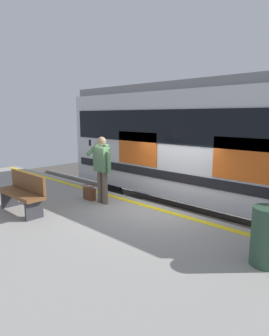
{
  "coord_description": "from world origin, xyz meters",
  "views": [
    {
      "loc": [
        -4.26,
        5.41,
        3.2
      ],
      "look_at": [
        0.57,
        0.3,
        1.91
      ],
      "focal_mm": 30.63,
      "sensor_mm": 36.0,
      "label": 1
    }
  ],
  "objects_px": {
    "handbag": "(89,193)",
    "bench": "(23,191)",
    "passenger": "(102,165)",
    "train_carriage": "(210,140)",
    "trash_bin": "(267,237)"
  },
  "relations": [
    {
      "from": "train_carriage",
      "to": "handbag",
      "type": "height_order",
      "value": "train_carriage"
    },
    {
      "from": "bench",
      "to": "trash_bin",
      "type": "height_order",
      "value": "bench"
    },
    {
      "from": "handbag",
      "to": "trash_bin",
      "type": "distance_m",
      "value": 4.6
    },
    {
      "from": "train_carriage",
      "to": "trash_bin",
      "type": "height_order",
      "value": "train_carriage"
    },
    {
      "from": "handbag",
      "to": "trash_bin",
      "type": "bearing_deg",
      "value": 176.46
    },
    {
      "from": "passenger",
      "to": "handbag",
      "type": "relative_size",
      "value": 4.35
    },
    {
      "from": "handbag",
      "to": "passenger",
      "type": "bearing_deg",
      "value": -173.39
    },
    {
      "from": "bench",
      "to": "trash_bin",
      "type": "distance_m",
      "value": 5.08
    },
    {
      "from": "handbag",
      "to": "bench",
      "type": "bearing_deg",
      "value": 79.59
    },
    {
      "from": "passenger",
      "to": "bench",
      "type": "distance_m",
      "value": 1.95
    },
    {
      "from": "passenger",
      "to": "bench",
      "type": "relative_size",
      "value": 1.11
    },
    {
      "from": "handbag",
      "to": "trash_bin",
      "type": "height_order",
      "value": "trash_bin"
    },
    {
      "from": "trash_bin",
      "to": "passenger",
      "type": "bearing_deg",
      "value": -4.75
    },
    {
      "from": "passenger",
      "to": "bench",
      "type": "height_order",
      "value": "passenger"
    },
    {
      "from": "passenger",
      "to": "handbag",
      "type": "distance_m",
      "value": 0.95
    }
  ]
}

